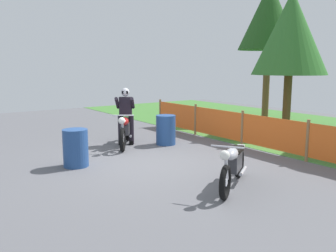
{
  "coord_description": "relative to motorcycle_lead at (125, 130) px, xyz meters",
  "views": [
    {
      "loc": [
        7.25,
        -4.56,
        2.34
      ],
      "look_at": [
        0.24,
        0.36,
        0.9
      ],
      "focal_mm": 38.72,
      "sensor_mm": 36.0,
      "label": 1
    }
  ],
  "objects": [
    {
      "name": "motorcycle_trailing",
      "position": [
        4.45,
        -0.08,
        -0.03
      ],
      "size": [
        1.2,
        1.73,
        0.95
      ],
      "rotation": [
        0.0,
        0.0,
        -0.98
      ],
      "color": "black",
      "rests_on": "ground"
    },
    {
      "name": "tree_near_left",
      "position": [
        1.22,
        5.81,
        2.93
      ],
      "size": [
        2.56,
        2.56,
        4.86
      ],
      "color": "brown",
      "rests_on": "ground"
    },
    {
      "name": "barrier_fence",
      "position": [
        1.97,
        2.79,
        0.05
      ],
      "size": [
        8.66,
        0.08,
        1.05
      ],
      "color": "olive",
      "rests_on": "ground"
    },
    {
      "name": "spare_drum",
      "position": [
        1.26,
        -1.99,
        -0.05
      ],
      "size": [
        0.58,
        0.58,
        0.88
      ],
      "primitive_type": "cylinder",
      "color": "navy",
      "rests_on": "ground"
    },
    {
      "name": "grass_verge",
      "position": [
        1.97,
        6.68,
        -0.48
      ],
      "size": [
        24.0,
        7.77,
        0.01
      ],
      "primitive_type": "cube",
      "color": "#427A33",
      "rests_on": "ground"
    },
    {
      "name": "ground",
      "position": [
        1.97,
        -0.39,
        -0.5
      ],
      "size": [
        24.0,
        24.0,
        0.02
      ],
      "primitive_type": "cube",
      "color": "#5B5B60"
    },
    {
      "name": "rider_lead",
      "position": [
        -0.19,
        0.13,
        0.46
      ],
      "size": [
        0.79,
        0.72,
        1.69
      ],
      "rotation": [
        0.0,
        0.0,
        -0.6
      ],
      "color": "black",
      "rests_on": "ground"
    },
    {
      "name": "tree_leftmost",
      "position": [
        -1.01,
        7.34,
        3.83
      ],
      "size": [
        2.49,
        2.49,
        5.74
      ],
      "color": "brown",
      "rests_on": "ground"
    },
    {
      "name": "oil_drum",
      "position": [
        0.5,
        1.09,
        -0.05
      ],
      "size": [
        0.58,
        0.58,
        0.88
      ],
      "primitive_type": "cylinder",
      "color": "navy",
      "rests_on": "ground"
    },
    {
      "name": "motorcycle_lead",
      "position": [
        0.0,
        0.0,
        0.0
      ],
      "size": [
        1.82,
        1.3,
        1.01
      ],
      "rotation": [
        0.0,
        0.0,
        -0.6
      ],
      "color": "black",
      "rests_on": "ground"
    }
  ]
}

